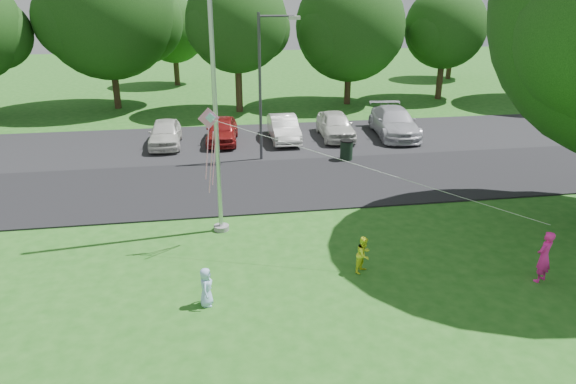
{
  "coord_description": "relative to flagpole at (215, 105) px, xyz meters",
  "views": [
    {
      "loc": [
        -3.78,
        -10.46,
        7.33
      ],
      "look_at": [
        -1.44,
        4.0,
        1.6
      ],
      "focal_mm": 32.0,
      "sensor_mm": 36.0,
      "label": 1
    }
  ],
  "objects": [
    {
      "name": "ground",
      "position": [
        3.5,
        -5.0,
        -4.17
      ],
      "size": [
        120.0,
        120.0,
        0.0
      ],
      "primitive_type": "plane",
      "color": "#205F19",
      "rests_on": "ground"
    },
    {
      "name": "park_road",
      "position": [
        3.5,
        4.0,
        -4.14
      ],
      "size": [
        60.0,
        6.0,
        0.06
      ],
      "primitive_type": "cube",
      "color": "black",
      "rests_on": "ground"
    },
    {
      "name": "parking_strip",
      "position": [
        3.5,
        10.5,
        -4.14
      ],
      "size": [
        42.0,
        7.0,
        0.06
      ],
      "primitive_type": "cube",
      "color": "black",
      "rests_on": "ground"
    },
    {
      "name": "flagpole",
      "position": [
        0.0,
        0.0,
        0.0
      ],
      "size": [
        0.5,
        0.5,
        10.0
      ],
      "color": "#B7BABF",
      "rests_on": "ground"
    },
    {
      "name": "street_lamp",
      "position": [
        2.41,
        7.27,
        -0.24
      ],
      "size": [
        1.84,
        0.28,
        6.53
      ],
      "rotation": [
        0.0,
        0.0,
        -0.05
      ],
      "color": "#3F3F44",
      "rests_on": "ground"
    },
    {
      "name": "trash_can",
      "position": [
        6.03,
        6.57,
        -3.67
      ],
      "size": [
        0.62,
        0.62,
        0.98
      ],
      "rotation": [
        0.0,
        0.0,
        0.01
      ],
      "color": "black",
      "rests_on": "ground"
    },
    {
      "name": "tree_row",
      "position": [
        5.09,
        19.23,
        1.55
      ],
      "size": [
        64.35,
        11.94,
        10.88
      ],
      "color": "#332316",
      "rests_on": "ground"
    },
    {
      "name": "horizon_trees",
      "position": [
        7.56,
        28.88,
        0.14
      ],
      "size": [
        77.46,
        7.2,
        7.02
      ],
      "color": "#332316",
      "rests_on": "ground"
    },
    {
      "name": "parked_cars",
      "position": [
        4.69,
        10.33,
        -3.42
      ],
      "size": [
        14.11,
        5.22,
        1.46
      ],
      "color": "silver",
      "rests_on": "ground"
    },
    {
      "name": "woman",
      "position": [
        8.41,
        -4.6,
        -3.43
      ],
      "size": [
        0.64,
        0.55,
        1.47
      ],
      "primitive_type": "imported",
      "rotation": [
        0.0,
        0.0,
        3.6
      ],
      "color": "#FD219E",
      "rests_on": "ground"
    },
    {
      "name": "child_yellow",
      "position": [
        3.81,
        -3.35,
        -3.63
      ],
      "size": [
        0.65,
        0.65,
        1.07
      ],
      "primitive_type": "imported",
      "rotation": [
        0.0,
        0.0,
        0.75
      ],
      "color": "#EFFF28",
      "rests_on": "ground"
    },
    {
      "name": "child_blue",
      "position": [
        -0.53,
        -4.31,
        -3.65
      ],
      "size": [
        0.41,
        0.55,
        1.03
      ],
      "primitive_type": "imported",
      "rotation": [
        0.0,
        0.0,
        1.4
      ],
      "color": "#A6C9FF",
      "rests_on": "ground"
    },
    {
      "name": "kite",
      "position": [
        0.07,
        -1.14,
        -0.67
      ],
      "size": [
        8.93,
        3.85,
        2.64
      ],
      "rotation": [
        0.0,
        0.0,
        0.08
      ],
      "color": "pink",
      "rests_on": "ground"
    }
  ]
}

